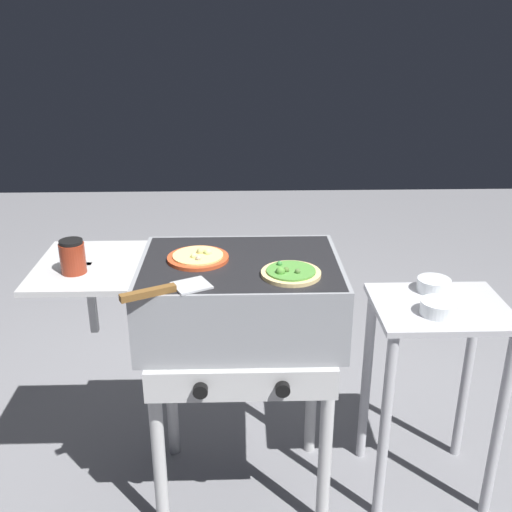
{
  "coord_description": "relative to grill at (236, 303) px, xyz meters",
  "views": [
    {
      "loc": [
        -0.0,
        -1.74,
        1.62
      ],
      "look_at": [
        0.05,
        0.0,
        0.92
      ],
      "focal_mm": 41.8,
      "sensor_mm": 36.0,
      "label": 1
    }
  ],
  "objects": [
    {
      "name": "prep_table",
      "position": [
        0.67,
        0.0,
        -0.23
      ],
      "size": [
        0.44,
        0.36,
        0.74
      ],
      "color": "#B2B2B7",
      "rests_on": "ground_plane"
    },
    {
      "name": "spatula",
      "position": [
        -0.19,
        -0.21,
        0.15
      ],
      "size": [
        0.26,
        0.17,
        0.02
      ],
      "color": "#B7BABF",
      "rests_on": "grill"
    },
    {
      "name": "topping_bowl_far",
      "position": [
        0.64,
        -0.06,
        0.0
      ],
      "size": [
        0.11,
        0.11,
        0.04
      ],
      "color": "silver",
      "rests_on": "prep_table"
    },
    {
      "name": "ground_plane",
      "position": [
        0.01,
        0.0,
        -0.76
      ],
      "size": [
        8.0,
        8.0,
        0.0
      ],
      "primitive_type": "plane",
      "color": "gray"
    },
    {
      "name": "pizza_cheese",
      "position": [
        -0.12,
        0.03,
        0.15
      ],
      "size": [
        0.2,
        0.2,
        0.03
      ],
      "color": "#C64723",
      "rests_on": "grill"
    },
    {
      "name": "sauce_jar",
      "position": [
        -0.49,
        -0.06,
        0.2
      ],
      "size": [
        0.08,
        0.08,
        0.1
      ],
      "color": "maroon",
      "rests_on": "grill"
    },
    {
      "name": "pizza_veggie",
      "position": [
        0.16,
        -0.1,
        0.15
      ],
      "size": [
        0.18,
        0.18,
        0.04
      ],
      "color": "#E0C17F",
      "rests_on": "grill"
    },
    {
      "name": "grill",
      "position": [
        0.0,
        0.0,
        0.0
      ],
      "size": [
        0.96,
        0.53,
        0.9
      ],
      "color": "gray",
      "rests_on": "ground_plane"
    },
    {
      "name": "topping_bowl_near",
      "position": [
        0.68,
        0.11,
        0.0
      ],
      "size": [
        0.11,
        0.11,
        0.04
      ],
      "color": "silver",
      "rests_on": "prep_table"
    }
  ]
}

